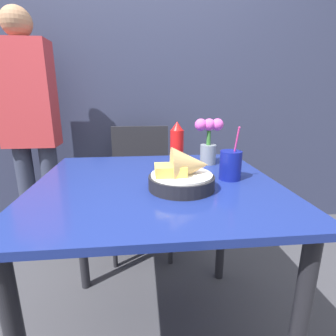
# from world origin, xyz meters

# --- Properties ---
(wall_window) EXTENTS (7.00, 0.06, 2.60)m
(wall_window) POSITION_xyz_m (0.00, 1.15, 1.30)
(wall_window) COLOR #2D334C
(wall_window) RESTS_ON ground_plane
(dining_table) EXTENTS (0.92, 0.87, 0.76)m
(dining_table) POSITION_xyz_m (0.00, 0.00, 0.64)
(dining_table) COLOR navy
(dining_table) RESTS_ON ground_plane
(chair_far_window) EXTENTS (0.40, 0.40, 0.87)m
(chair_far_window) POSITION_xyz_m (-0.06, 0.82, 0.52)
(chair_far_window) COLOR black
(chair_far_window) RESTS_ON ground_plane
(food_basket) EXTENTS (0.23, 0.23, 0.15)m
(food_basket) POSITION_xyz_m (0.09, -0.09, 0.81)
(food_basket) COLOR black
(food_basket) RESTS_ON dining_table
(ketchup_bottle) EXTENTS (0.06, 0.06, 0.21)m
(ketchup_bottle) POSITION_xyz_m (0.10, 0.15, 0.86)
(ketchup_bottle) COLOR red
(ketchup_bottle) RESTS_ON dining_table
(drink_cup) EXTENTS (0.08, 0.08, 0.21)m
(drink_cup) POSITION_xyz_m (0.29, 0.00, 0.81)
(drink_cup) COLOR navy
(drink_cup) RESTS_ON dining_table
(flower_vase) EXTENTS (0.14, 0.08, 0.22)m
(flower_vase) POSITION_xyz_m (0.26, 0.24, 0.88)
(flower_vase) COLOR gray
(flower_vase) RESTS_ON dining_table
(person_standing) EXTENTS (0.32, 0.18, 1.57)m
(person_standing) POSITION_xyz_m (-0.75, 0.80, 0.90)
(person_standing) COLOR #2D3347
(person_standing) RESTS_ON ground_plane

